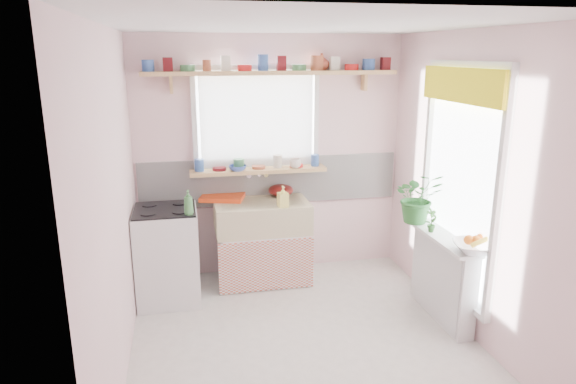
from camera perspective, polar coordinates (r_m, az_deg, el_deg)
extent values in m
plane|color=silver|center=(4.40, 1.98, -16.51)|extent=(3.20, 3.20, 0.00)
plane|color=white|center=(3.74, 2.35, 18.09)|extent=(3.20, 3.20, 0.00)
plane|color=#FDD4D7|center=(5.41, -1.93, 3.90)|extent=(2.80, 0.00, 2.80)
plane|color=#FDD4D7|center=(2.46, 11.28, -10.65)|extent=(2.80, 0.00, 2.80)
plane|color=#FDD4D7|center=(3.81, -18.75, -1.79)|extent=(0.00, 3.20, 3.20)
plane|color=#FDD4D7|center=(4.43, 20.02, 0.41)|extent=(0.00, 3.20, 3.20)
cube|color=white|center=(5.45, -1.88, 1.29)|extent=(2.74, 0.03, 0.50)
cube|color=pink|center=(5.50, -1.86, -0.74)|extent=(2.74, 0.02, 0.12)
cube|color=white|center=(5.32, -3.57, 8.05)|extent=(1.20, 0.01, 1.00)
cube|color=white|center=(5.26, -3.46, 7.96)|extent=(1.15, 0.02, 0.95)
cube|color=white|center=(4.59, 18.68, 1.04)|extent=(0.01, 1.10, 1.90)
cube|color=#FFF31A|center=(4.43, 18.61, 11.19)|extent=(0.03, 1.20, 0.28)
cube|color=white|center=(5.39, -2.86, -7.02)|extent=(0.85, 0.55, 0.55)
cube|color=#C35039|center=(5.13, -2.37, -8.18)|extent=(0.95, 0.02, 0.53)
cube|color=beige|center=(5.24, -2.93, -2.71)|extent=(0.95, 0.55, 0.30)
cylinder|color=silver|center=(5.37, -3.40, 2.16)|extent=(0.03, 0.22, 0.03)
cube|color=white|center=(5.04, -13.24, -6.89)|extent=(0.58, 0.58, 0.90)
cube|color=black|center=(4.89, -13.56, -1.94)|extent=(0.56, 0.56, 0.02)
cylinder|color=black|center=(4.76, -15.30, -2.34)|extent=(0.14, 0.14, 0.01)
cylinder|color=black|center=(4.75, -11.92, -2.17)|extent=(0.14, 0.14, 0.01)
cylinder|color=black|center=(5.03, -15.13, -1.40)|extent=(0.14, 0.14, 0.01)
cylinder|color=black|center=(5.02, -11.94, -1.23)|extent=(0.14, 0.14, 0.01)
cube|color=white|center=(4.83, 16.80, -9.14)|extent=(0.15, 0.90, 0.75)
cube|color=white|center=(4.67, 16.84, -4.87)|extent=(0.22, 0.95, 0.03)
cube|color=tan|center=(5.30, -3.29, 2.41)|extent=(1.40, 0.22, 0.04)
cube|color=tan|center=(5.18, -1.76, 13.10)|extent=(2.52, 0.24, 0.04)
cylinder|color=#3359A5|center=(5.11, -15.30, 13.45)|extent=(0.11, 0.11, 0.12)
cylinder|color=#590F14|center=(5.10, -13.21, 13.58)|extent=(0.11, 0.11, 0.12)
cylinder|color=#3F7F4C|center=(5.10, -11.09, 13.36)|extent=(0.11, 0.11, 0.06)
cylinder|color=#A55133|center=(5.11, -9.02, 13.79)|extent=(0.11, 0.11, 0.12)
cylinder|color=silver|center=(5.12, -6.93, 13.87)|extent=(0.11, 0.11, 0.12)
cylinder|color=red|center=(5.14, -4.84, 13.59)|extent=(0.11, 0.11, 0.06)
cylinder|color=#3359A5|center=(5.16, -2.79, 13.97)|extent=(0.11, 0.11, 0.12)
cylinder|color=#590F14|center=(5.20, -0.75, 13.99)|extent=(0.11, 0.11, 0.12)
cylinder|color=#3F7F4C|center=(5.23, 1.25, 13.67)|extent=(0.11, 0.11, 0.06)
cylinder|color=#A55133|center=(5.28, 3.24, 13.99)|extent=(0.11, 0.11, 0.12)
cylinder|color=silver|center=(5.33, 5.18, 13.96)|extent=(0.11, 0.11, 0.12)
cylinder|color=red|center=(5.38, 7.07, 13.60)|extent=(0.11, 0.11, 0.06)
cylinder|color=#3359A5|center=(5.44, 8.95, 13.87)|extent=(0.11, 0.11, 0.12)
cylinder|color=#590F14|center=(5.51, 10.77, 13.80)|extent=(0.11, 0.11, 0.12)
cylinder|color=#3359A5|center=(5.23, -10.05, 2.93)|extent=(0.11, 0.11, 0.12)
cylinder|color=#590F14|center=(5.23, -7.79, 3.04)|extent=(0.11, 0.11, 0.12)
cylinder|color=#3F7F4C|center=(5.26, -5.53, 2.84)|extent=(0.11, 0.11, 0.06)
cylinder|color=#A55133|center=(5.28, -3.31, 3.26)|extent=(0.11, 0.11, 0.12)
cylinder|color=silver|center=(5.31, -1.10, 3.36)|extent=(0.11, 0.11, 0.12)
cylinder|color=red|center=(5.36, 1.08, 3.14)|extent=(0.11, 0.11, 0.06)
cylinder|color=#3359A5|center=(5.40, 3.22, 3.54)|extent=(0.11, 0.11, 0.12)
cube|color=#EC4314|center=(5.34, -7.26, -0.55)|extent=(0.50, 0.43, 0.04)
ellipsoid|color=#57100F|center=(5.41, -0.80, 0.20)|extent=(0.32, 0.32, 0.12)
imported|color=#2B6D2E|center=(4.90, 14.26, -0.56)|extent=(0.50, 0.45, 0.49)
imported|color=silver|center=(4.36, 20.08, -5.81)|extent=(0.43, 0.43, 0.08)
imported|color=#2C6026|center=(4.70, 15.65, -3.03)|extent=(0.14, 0.11, 0.22)
imported|color=#ECDF69|center=(5.01, -0.57, -0.50)|extent=(0.11, 0.11, 0.21)
imported|color=beige|center=(5.29, 0.80, 3.18)|extent=(0.13, 0.13, 0.10)
imported|color=#3757B3|center=(5.20, -5.63, 2.66)|extent=(0.19, 0.19, 0.06)
imported|color=#AC4834|center=(5.35, 3.75, 14.25)|extent=(0.19, 0.19, 0.17)
imported|color=#428445|center=(4.64, -11.01, -1.14)|extent=(0.10, 0.10, 0.22)
sphere|color=orange|center=(4.34, 20.15, -5.06)|extent=(0.08, 0.08, 0.08)
sphere|color=orange|center=(4.39, 20.62, -4.85)|extent=(0.08, 0.08, 0.08)
sphere|color=orange|center=(4.33, 19.45, -5.04)|extent=(0.08, 0.08, 0.08)
cylinder|color=yellow|center=(4.31, 20.74, -5.12)|extent=(0.18, 0.04, 0.10)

